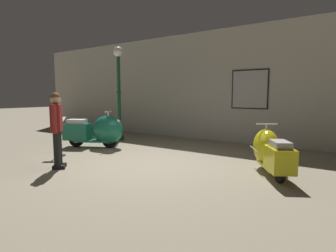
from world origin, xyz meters
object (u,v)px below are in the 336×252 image
at_px(visitor_0, 57,125).
at_px(scooter_0, 98,131).
at_px(scooter_1, 270,151).
at_px(lamppost, 119,83).
at_px(info_stanchion, 59,140).

bearing_deg(visitor_0, scooter_0, 69.89).
xyz_separation_m(scooter_0, scooter_1, (4.84, 0.12, -0.06)).
height_order(scooter_0, scooter_1, scooter_0).
bearing_deg(visitor_0, lamppost, 66.03).
bearing_deg(scooter_0, scooter_1, -24.42).
xyz_separation_m(scooter_0, lamppost, (-0.39, 1.30, 1.44)).
relative_size(scooter_0, lamppost, 0.58).
bearing_deg(scooter_0, visitor_0, -88.76).
xyz_separation_m(visitor_0, info_stanchion, (-1.00, 0.71, -0.52)).
distance_m(scooter_0, visitor_0, 2.33).
bearing_deg(lamppost, scooter_1, -12.69).
bearing_deg(visitor_0, scooter_1, -17.65).
bearing_deg(scooter_0, lamppost, 80.85).
distance_m(lamppost, info_stanchion, 3.07).
bearing_deg(scooter_0, info_stanchion, -113.90).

